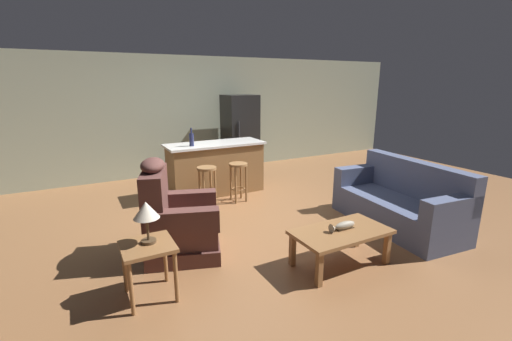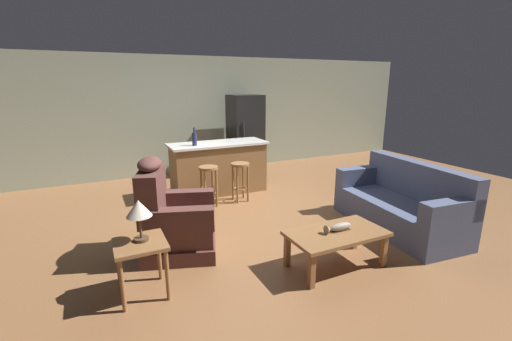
{
  "view_description": "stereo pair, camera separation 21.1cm",
  "coord_description": "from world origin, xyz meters",
  "px_view_note": "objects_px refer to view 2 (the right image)",
  "views": [
    {
      "loc": [
        -2.28,
        -4.46,
        2.04
      ],
      "look_at": [
        0.07,
        -0.1,
        0.75
      ],
      "focal_mm": 24.0,
      "sensor_mm": 36.0,
      "label": 1
    },
    {
      "loc": [
        -2.09,
        -4.56,
        2.04
      ],
      "look_at": [
        0.07,
        -0.1,
        0.75
      ],
      "focal_mm": 24.0,
      "sensor_mm": 36.0,
      "label": 2
    }
  ],
  "objects_px": {
    "coffee_table": "(336,236)",
    "bar_stool_left": "(209,179)",
    "couch": "(401,205)",
    "table_lamp": "(139,210)",
    "bar_stool_right": "(240,175)",
    "fish_figurine": "(338,227)",
    "recliner_near_lamp": "(173,220)",
    "refrigerator": "(245,134)",
    "end_table": "(141,251)",
    "bottle_tall_green": "(194,139)",
    "kitchen_island": "(219,168)"
  },
  "relations": [
    {
      "from": "bar_stool_left",
      "to": "table_lamp",
      "type": "bearing_deg",
      "value": -123.12
    },
    {
      "from": "recliner_near_lamp",
      "to": "bar_stool_left",
      "type": "distance_m",
      "value": 1.65
    },
    {
      "from": "kitchen_island",
      "to": "bar_stool_left",
      "type": "distance_m",
      "value": 0.75
    },
    {
      "from": "table_lamp",
      "to": "bottle_tall_green",
      "type": "distance_m",
      "value": 2.94
    },
    {
      "from": "couch",
      "to": "bar_stool_left",
      "type": "distance_m",
      "value": 3.0
    },
    {
      "from": "table_lamp",
      "to": "bar_stool_right",
      "type": "relative_size",
      "value": 0.6
    },
    {
      "from": "end_table",
      "to": "table_lamp",
      "type": "height_order",
      "value": "table_lamp"
    },
    {
      "from": "recliner_near_lamp",
      "to": "coffee_table",
      "type": "bearing_deg",
      "value": -17.4
    },
    {
      "from": "coffee_table",
      "to": "end_table",
      "type": "xyz_separation_m",
      "value": [
        -2.04,
        0.4,
        0.1
      ]
    },
    {
      "from": "bar_stool_right",
      "to": "coffee_table",
      "type": "bearing_deg",
      "value": -88.19
    },
    {
      "from": "couch",
      "to": "recliner_near_lamp",
      "type": "distance_m",
      "value": 3.16
    },
    {
      "from": "coffee_table",
      "to": "fish_figurine",
      "type": "distance_m",
      "value": 0.1
    },
    {
      "from": "recliner_near_lamp",
      "to": "bar_stool_right",
      "type": "distance_m",
      "value": 2.02
    },
    {
      "from": "kitchen_island",
      "to": "bar_stool_left",
      "type": "bearing_deg",
      "value": -122.75
    },
    {
      "from": "bar_stool_left",
      "to": "bottle_tall_green",
      "type": "bearing_deg",
      "value": 96.65
    },
    {
      "from": "recliner_near_lamp",
      "to": "end_table",
      "type": "distance_m",
      "value": 0.88
    },
    {
      "from": "end_table",
      "to": "fish_figurine",
      "type": "bearing_deg",
      "value": -10.65
    },
    {
      "from": "recliner_near_lamp",
      "to": "bar_stool_right",
      "type": "xyz_separation_m",
      "value": [
        1.49,
        1.37,
        0.05
      ]
    },
    {
      "from": "fish_figurine",
      "to": "bar_stool_right",
      "type": "xyz_separation_m",
      "value": [
        -0.11,
        2.5,
        0.01
      ]
    },
    {
      "from": "couch",
      "to": "bar_stool_left",
      "type": "height_order",
      "value": "couch"
    },
    {
      "from": "kitchen_island",
      "to": "end_table",
      "type": "bearing_deg",
      "value": -123.08
    },
    {
      "from": "end_table",
      "to": "refrigerator",
      "type": "height_order",
      "value": "refrigerator"
    },
    {
      "from": "couch",
      "to": "bar_stool_left",
      "type": "relative_size",
      "value": 2.9
    },
    {
      "from": "coffee_table",
      "to": "bar_stool_left",
      "type": "bearing_deg",
      "value": 104.58
    },
    {
      "from": "recliner_near_lamp",
      "to": "kitchen_island",
      "type": "relative_size",
      "value": 0.67
    },
    {
      "from": "bar_stool_right",
      "to": "bottle_tall_green",
      "type": "xyz_separation_m",
      "value": [
        -0.64,
        0.54,
        0.6
      ]
    },
    {
      "from": "fish_figurine",
      "to": "coffee_table",
      "type": "bearing_deg",
      "value": -159.12
    },
    {
      "from": "coffee_table",
      "to": "fish_figurine",
      "type": "xyz_separation_m",
      "value": [
        0.03,
        0.01,
        0.1
      ]
    },
    {
      "from": "refrigerator",
      "to": "fish_figurine",
      "type": "bearing_deg",
      "value": -100.67
    },
    {
      "from": "bar_stool_left",
      "to": "refrigerator",
      "type": "xyz_separation_m",
      "value": [
        1.5,
        1.83,
        0.41
      ]
    },
    {
      "from": "fish_figurine",
      "to": "recliner_near_lamp",
      "type": "height_order",
      "value": "recliner_near_lamp"
    },
    {
      "from": "bottle_tall_green",
      "to": "fish_figurine",
      "type": "bearing_deg",
      "value": -76.25
    },
    {
      "from": "refrigerator",
      "to": "end_table",
      "type": "bearing_deg",
      "value": -126.14
    },
    {
      "from": "bar_stool_left",
      "to": "bar_stool_right",
      "type": "height_order",
      "value": "same"
    },
    {
      "from": "refrigerator",
      "to": "bottle_tall_green",
      "type": "distance_m",
      "value": 2.04
    },
    {
      "from": "recliner_near_lamp",
      "to": "kitchen_island",
      "type": "xyz_separation_m",
      "value": [
        1.32,
        2.0,
        0.06
      ]
    },
    {
      "from": "fish_figurine",
      "to": "bar_stool_left",
      "type": "distance_m",
      "value": 2.59
    },
    {
      "from": "couch",
      "to": "table_lamp",
      "type": "bearing_deg",
      "value": 6.08
    },
    {
      "from": "coffee_table",
      "to": "recliner_near_lamp",
      "type": "xyz_separation_m",
      "value": [
        -1.57,
        1.14,
        0.06
      ]
    },
    {
      "from": "fish_figurine",
      "to": "couch",
      "type": "height_order",
      "value": "couch"
    },
    {
      "from": "couch",
      "to": "bottle_tall_green",
      "type": "distance_m",
      "value": 3.51
    },
    {
      "from": "bar_stool_right",
      "to": "end_table",
      "type": "bearing_deg",
      "value": -132.78
    },
    {
      "from": "end_table",
      "to": "table_lamp",
      "type": "relative_size",
      "value": 1.37
    },
    {
      "from": "table_lamp",
      "to": "bar_stool_left",
      "type": "relative_size",
      "value": 0.6
    },
    {
      "from": "bar_stool_left",
      "to": "couch",
      "type": "bearing_deg",
      "value": -43.52
    },
    {
      "from": "coffee_table",
      "to": "bar_stool_left",
      "type": "xyz_separation_m",
      "value": [
        -0.65,
        2.51,
        0.11
      ]
    },
    {
      "from": "kitchen_island",
      "to": "refrigerator",
      "type": "distance_m",
      "value": 1.67
    },
    {
      "from": "kitchen_island",
      "to": "bottle_tall_green",
      "type": "distance_m",
      "value": 0.76
    },
    {
      "from": "table_lamp",
      "to": "bar_stool_right",
      "type": "distance_m",
      "value": 2.88
    },
    {
      "from": "coffee_table",
      "to": "couch",
      "type": "bearing_deg",
      "value": 16.48
    }
  ]
}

